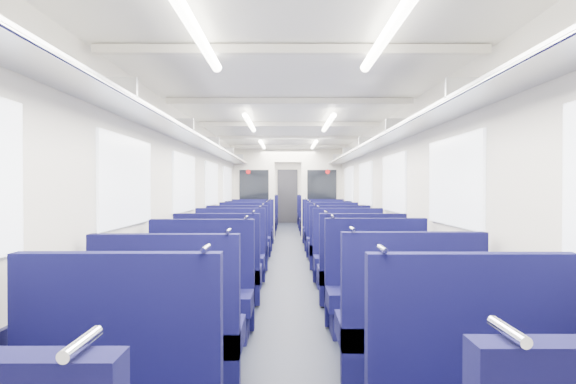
% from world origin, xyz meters
% --- Properties ---
extents(floor, '(2.80, 18.00, 0.01)m').
position_xyz_m(floor, '(0.00, 0.00, 0.00)').
color(floor, black).
rests_on(floor, ground).
extents(ceiling, '(2.80, 18.00, 0.01)m').
position_xyz_m(ceiling, '(0.00, 0.00, 2.35)').
color(ceiling, white).
rests_on(ceiling, wall_left).
extents(wall_left, '(0.02, 18.00, 2.35)m').
position_xyz_m(wall_left, '(-1.40, 0.00, 1.18)').
color(wall_left, beige).
rests_on(wall_left, floor).
extents(dado_left, '(0.03, 17.90, 0.70)m').
position_xyz_m(dado_left, '(-1.39, 0.00, 0.35)').
color(dado_left, '#100F33').
rests_on(dado_left, floor).
extents(wall_right, '(0.02, 18.00, 2.35)m').
position_xyz_m(wall_right, '(1.40, 0.00, 1.18)').
color(wall_right, beige).
rests_on(wall_right, floor).
extents(dado_right, '(0.03, 17.90, 0.70)m').
position_xyz_m(dado_right, '(1.39, 0.00, 0.35)').
color(dado_right, '#100F33').
rests_on(dado_right, floor).
extents(wall_far, '(2.80, 0.02, 2.35)m').
position_xyz_m(wall_far, '(0.00, 9.00, 1.18)').
color(wall_far, beige).
rests_on(wall_far, floor).
extents(luggage_rack_left, '(0.36, 17.40, 0.18)m').
position_xyz_m(luggage_rack_left, '(-1.21, 0.00, 1.97)').
color(luggage_rack_left, '#B2B5BA').
rests_on(luggage_rack_left, wall_left).
extents(luggage_rack_right, '(0.36, 17.40, 0.18)m').
position_xyz_m(luggage_rack_right, '(1.21, 0.00, 1.97)').
color(luggage_rack_right, '#B2B5BA').
rests_on(luggage_rack_right, wall_right).
extents(windows, '(2.78, 15.60, 0.75)m').
position_xyz_m(windows, '(0.00, -0.46, 1.42)').
color(windows, white).
rests_on(windows, wall_left).
extents(ceiling_fittings, '(2.70, 16.06, 0.11)m').
position_xyz_m(ceiling_fittings, '(0.00, -0.26, 2.29)').
color(ceiling_fittings, beige).
rests_on(ceiling_fittings, ceiling).
extents(end_door, '(0.75, 0.06, 2.00)m').
position_xyz_m(end_door, '(0.00, 8.94, 1.00)').
color(end_door, black).
rests_on(end_door, floor).
extents(bulkhead, '(2.80, 0.10, 2.35)m').
position_xyz_m(bulkhead, '(-0.00, 3.26, 1.23)').
color(bulkhead, beige).
rests_on(bulkhead, floor).
extents(seat_4, '(0.98, 0.54, 1.10)m').
position_xyz_m(seat_4, '(-0.83, -6.02, 0.34)').
color(seat_4, '#0C0C3D').
rests_on(seat_4, floor).
extents(seat_5, '(0.98, 0.54, 1.10)m').
position_xyz_m(seat_5, '(0.83, -5.88, 0.34)').
color(seat_5, '#0C0C3D').
rests_on(seat_5, floor).
extents(seat_6, '(0.98, 0.54, 1.10)m').
position_xyz_m(seat_6, '(-0.83, -4.88, 0.34)').
color(seat_6, '#0C0C3D').
rests_on(seat_6, floor).
extents(seat_7, '(0.98, 0.54, 1.10)m').
position_xyz_m(seat_7, '(0.83, -4.74, 0.34)').
color(seat_7, '#0C0C3D').
rests_on(seat_7, floor).
extents(seat_8, '(0.98, 0.54, 1.10)m').
position_xyz_m(seat_8, '(-0.83, -3.64, 0.34)').
color(seat_8, '#0C0C3D').
rests_on(seat_8, floor).
extents(seat_9, '(0.98, 0.54, 1.10)m').
position_xyz_m(seat_9, '(0.83, -3.67, 0.34)').
color(seat_9, '#0C0C3D').
rests_on(seat_9, floor).
extents(seat_10, '(0.98, 0.54, 1.10)m').
position_xyz_m(seat_10, '(-0.83, -2.58, 0.34)').
color(seat_10, '#0C0C3D').
rests_on(seat_10, floor).
extents(seat_11, '(0.98, 0.54, 1.10)m').
position_xyz_m(seat_11, '(0.83, -2.60, 0.34)').
color(seat_11, '#0C0C3D').
rests_on(seat_11, floor).
extents(seat_12, '(0.98, 0.54, 1.10)m').
position_xyz_m(seat_12, '(-0.83, -1.38, 0.34)').
color(seat_12, '#0C0C3D').
rests_on(seat_12, floor).
extents(seat_13, '(0.98, 0.54, 1.10)m').
position_xyz_m(seat_13, '(0.83, -1.32, 0.34)').
color(seat_13, '#0C0C3D').
rests_on(seat_13, floor).
extents(seat_14, '(0.98, 0.54, 1.10)m').
position_xyz_m(seat_14, '(-0.83, -0.14, 0.34)').
color(seat_14, '#0C0C3D').
rests_on(seat_14, floor).
extents(seat_15, '(0.98, 0.54, 1.10)m').
position_xyz_m(seat_15, '(0.83, -0.23, 0.34)').
color(seat_15, '#0C0C3D').
rests_on(seat_15, floor).
extents(seat_16, '(0.98, 0.54, 1.10)m').
position_xyz_m(seat_16, '(-0.83, 0.94, 0.34)').
color(seat_16, '#0C0C3D').
rests_on(seat_16, floor).
extents(seat_17, '(0.98, 0.54, 1.10)m').
position_xyz_m(seat_17, '(0.83, 0.94, 0.34)').
color(seat_17, '#0C0C3D').
rests_on(seat_17, floor).
extents(seat_18, '(0.98, 0.54, 1.10)m').
position_xyz_m(seat_18, '(-0.83, 1.97, 0.34)').
color(seat_18, '#0C0C3D').
rests_on(seat_18, floor).
extents(seat_19, '(0.98, 0.54, 1.10)m').
position_xyz_m(seat_19, '(0.83, 2.08, 0.34)').
color(seat_19, '#0C0C3D').
rests_on(seat_19, floor).
extents(seat_20, '(0.98, 0.54, 1.10)m').
position_xyz_m(seat_20, '(-0.83, 4.02, 0.34)').
color(seat_20, '#0C0C3D').
rests_on(seat_20, floor).
extents(seat_21, '(0.98, 0.54, 1.10)m').
position_xyz_m(seat_21, '(0.83, 4.10, 0.34)').
color(seat_21, '#0C0C3D').
rests_on(seat_21, floor).
extents(seat_22, '(0.98, 0.54, 1.10)m').
position_xyz_m(seat_22, '(-0.83, 5.28, 0.34)').
color(seat_22, '#0C0C3D').
rests_on(seat_22, floor).
extents(seat_23, '(0.98, 0.54, 1.10)m').
position_xyz_m(seat_23, '(0.83, 5.18, 0.34)').
color(seat_23, '#0C0C3D').
rests_on(seat_23, floor).
extents(seat_24, '(0.98, 0.54, 1.10)m').
position_xyz_m(seat_24, '(-0.83, 6.43, 0.34)').
color(seat_24, '#0C0C3D').
rests_on(seat_24, floor).
extents(seat_25, '(0.98, 0.54, 1.10)m').
position_xyz_m(seat_25, '(0.83, 6.45, 0.34)').
color(seat_25, '#0C0C3D').
rests_on(seat_25, floor).
extents(seat_26, '(0.98, 0.54, 1.10)m').
position_xyz_m(seat_26, '(-0.83, 7.47, 0.34)').
color(seat_26, '#0C0C3D').
rests_on(seat_26, floor).
extents(seat_27, '(0.98, 0.54, 1.10)m').
position_xyz_m(seat_27, '(0.83, 7.67, 0.34)').
color(seat_27, '#0C0C3D').
rests_on(seat_27, floor).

